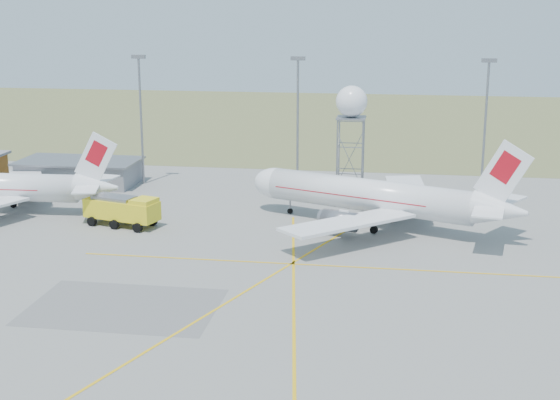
# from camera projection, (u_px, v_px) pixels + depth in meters

# --- Properties ---
(ground) EXTENTS (400.00, 400.00, 0.00)m
(ground) POSITION_uv_depth(u_px,v_px,m) (313.00, 399.00, 57.30)
(ground) COLOR gray
(ground) RESTS_ON ground
(grass_strip) EXTENTS (400.00, 120.00, 0.03)m
(grass_strip) POSITION_uv_depth(u_px,v_px,m) (377.00, 122.00, 191.41)
(grass_strip) COLOR olive
(grass_strip) RESTS_ON ground
(building_grey) EXTENTS (19.00, 10.00, 3.90)m
(building_grey) POSITION_uv_depth(u_px,v_px,m) (79.00, 172.00, 124.83)
(building_grey) COLOR gray
(building_grey) RESTS_ON ground
(mast_a) EXTENTS (2.20, 0.50, 20.50)m
(mast_a) POSITION_uv_depth(u_px,v_px,m) (141.00, 109.00, 122.78)
(mast_a) COLOR gray
(mast_a) RESTS_ON ground
(mast_b) EXTENTS (2.20, 0.50, 20.50)m
(mast_b) POSITION_uv_depth(u_px,v_px,m) (298.00, 112.00, 119.05)
(mast_b) COLOR gray
(mast_b) RESTS_ON ground
(mast_c) EXTENTS (2.20, 0.50, 20.50)m
(mast_c) POSITION_uv_depth(u_px,v_px,m) (486.00, 116.00, 114.88)
(mast_c) COLOR gray
(mast_c) RESTS_ON ground
(airliner_main) EXTENTS (36.50, 34.23, 12.87)m
(airliner_main) POSITION_uv_depth(u_px,v_px,m) (373.00, 197.00, 100.72)
(airliner_main) COLOR white
(airliner_main) RESTS_ON ground
(radar_tower) EXTENTS (4.60, 4.60, 16.67)m
(radar_tower) POSITION_uv_depth(u_px,v_px,m) (351.00, 135.00, 114.66)
(radar_tower) COLOR gray
(radar_tower) RESTS_ON ground
(fire_truck) EXTENTS (10.53, 6.11, 4.00)m
(fire_truck) POSITION_uv_depth(u_px,v_px,m) (124.00, 212.00, 101.30)
(fire_truck) COLOR yellow
(fire_truck) RESTS_ON ground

